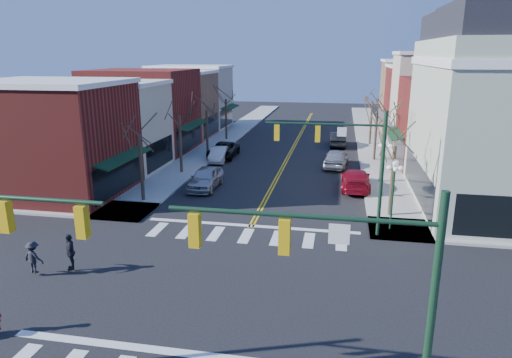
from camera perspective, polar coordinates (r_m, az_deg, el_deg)
The scene contains 32 objects.
ground at distance 20.98m, azimuth -4.81°, elevation -13.51°, with size 160.00×160.00×0.00m, color black.
sidewalk_left at distance 41.34m, azimuth -9.26°, elevation 1.18°, with size 3.50×70.00×0.15m, color #9E9B93.
sidewalk_right at distance 39.16m, azimuth 15.63°, elevation -0.01°, with size 3.50×70.00×0.15m, color #9E9B93.
bldg_left_brick_a at distance 36.38m, azimuth -24.07°, elevation 4.41°, with size 10.00×8.50×8.00m, color maroon.
bldg_left_stucco_a at distance 42.93m, azimuth -18.27°, elevation 6.14°, with size 10.00×7.00×7.50m, color #BAB19A.
bldg_left_brick_b at distance 49.95m, azimuth -13.95°, elevation 8.25°, with size 10.00×9.00×8.50m, color maroon.
bldg_left_tan at distance 57.55m, azimuth -10.55°, elevation 9.00°, with size 10.00×7.50×7.80m, color #9B7655.
bldg_left_stucco_b at distance 64.79m, azimuth -8.10°, elevation 9.98°, with size 10.00×8.00×8.20m, color #BAB19A.
bldg_right_brick_a at distance 45.07m, azimuth 24.03°, elevation 6.31°, with size 10.00×8.50×8.00m, color maroon.
bldg_right_stucco at distance 52.47m, azimuth 22.28°, elevation 8.72°, with size 10.00×7.00×10.00m, color #BAB19A.
bldg_right_brick_b at distance 59.87m, azimuth 20.82°, elevation 8.84°, with size 10.00×8.00×8.50m, color maroon.
bldg_right_tan at distance 67.71m, azimuth 19.71°, elevation 9.81°, with size 10.00×8.00×9.00m, color #9B7655.
traffic_mast_near_right at distance 11.62m, azimuth 12.16°, elevation -12.81°, with size 6.60×0.28×7.20m.
traffic_mast_far_right at distance 25.64m, azimuth 11.48°, elevation 2.92°, with size 6.60×0.28×7.20m.
lamppost_corner at distance 27.31m, azimuth 16.83°, elevation -0.45°, with size 0.36×0.36×4.33m.
lamppost_midblock at distance 33.59m, azimuth 15.73°, elevation 2.54°, with size 0.36×0.36×4.33m.
tree_left_a at distance 32.58m, azimuth -14.13°, elevation 1.21°, with size 0.24×0.24×4.76m, color #382B21.
tree_left_b at distance 39.78m, azimuth -9.42°, elevation 4.22°, with size 0.24×0.24×5.04m, color #382B21.
tree_left_c at distance 47.29m, azimuth -6.13°, elevation 5.81°, with size 0.24×0.24×4.55m, color #382B21.
tree_left_d at distance 54.88m, azimuth -3.75°, elevation 7.39°, with size 0.24×0.24×4.90m, color #382B21.
tree_right_a at distance 29.90m, azimuth 16.64°, elevation -0.38°, with size 0.24×0.24×4.62m, color #382B21.
tree_right_b at distance 37.58m, azimuth 15.50°, elevation 3.31°, with size 0.24×0.24×5.18m, color #382B21.
tree_right_c at distance 45.45m, azimuth 14.71°, elevation 5.18°, with size 0.24×0.24×4.83m, color #382B21.
tree_right_d at distance 53.32m, azimuth 14.16°, elevation 6.76°, with size 0.24×0.24×4.97m, color #382B21.
car_left_near at distance 35.40m, azimuth -6.32°, elevation 0.12°, with size 1.95×4.85×1.65m, color #A5A5AA.
car_left_mid at distance 44.23m, azimuth -4.68°, elevation 3.09°, with size 1.46×4.19×1.38m, color silver.
car_left_far at distance 45.85m, azimuth -4.12°, elevation 3.61°, with size 2.47×5.36×1.49m, color black.
car_right_near at distance 35.86m, azimuth 12.37°, elevation -0.04°, with size 2.16×5.32×1.54m, color maroon.
car_right_mid at distance 42.46m, azimuth 9.99°, elevation 2.58°, with size 1.98×4.92×1.68m, color #A3A3A7.
car_right_far at distance 52.18m, azimuth 10.16°, elevation 4.92°, with size 1.68×4.83×1.59m, color black.
pedestrian_dark_a at distance 23.63m, azimuth -22.19°, elevation -8.41°, with size 1.05×0.44×1.78m, color black.
pedestrian_dark_b at distance 24.01m, azimuth -26.07°, elevation -8.77°, with size 1.01×0.58×1.56m, color black.
Camera 1 is at (5.03, -17.66, 10.15)m, focal length 32.00 mm.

